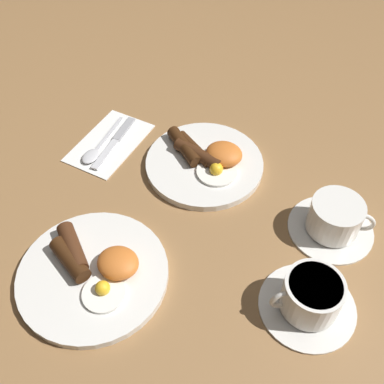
% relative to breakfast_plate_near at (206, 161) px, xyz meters
% --- Properties ---
extents(ground_plane, '(3.00, 3.00, 0.00)m').
position_rel_breakfast_plate_near_xyz_m(ground_plane, '(0.00, 0.00, -0.01)').
color(ground_plane, olive).
extents(breakfast_plate_near, '(0.25, 0.25, 0.05)m').
position_rel_breakfast_plate_near_xyz_m(breakfast_plate_near, '(0.00, 0.00, 0.00)').
color(breakfast_plate_near, silver).
rests_on(breakfast_plate_near, ground_plane).
extents(breakfast_plate_far, '(0.26, 0.26, 0.05)m').
position_rel_breakfast_plate_near_xyz_m(breakfast_plate_far, '(0.07, 0.32, -0.00)').
color(breakfast_plate_far, silver).
rests_on(breakfast_plate_far, ground_plane).
extents(teacup_near, '(0.16, 0.16, 0.07)m').
position_rel_breakfast_plate_near_xyz_m(teacup_near, '(-0.28, 0.06, 0.02)').
color(teacup_near, silver).
rests_on(teacup_near, ground_plane).
extents(teacup_far, '(0.16, 0.16, 0.07)m').
position_rel_breakfast_plate_near_xyz_m(teacup_far, '(-0.28, 0.23, 0.02)').
color(teacup_far, silver).
rests_on(teacup_far, ground_plane).
extents(napkin, '(0.13, 0.20, 0.01)m').
position_rel_breakfast_plate_near_xyz_m(napkin, '(0.22, 0.02, -0.01)').
color(napkin, white).
rests_on(napkin, ground_plane).
extents(knife, '(0.02, 0.17, 0.01)m').
position_rel_breakfast_plate_near_xyz_m(knife, '(0.21, 0.01, -0.01)').
color(knife, silver).
rests_on(knife, napkin).
extents(spoon, '(0.03, 0.17, 0.01)m').
position_rel_breakfast_plate_near_xyz_m(spoon, '(0.23, 0.06, -0.01)').
color(spoon, silver).
rests_on(spoon, napkin).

